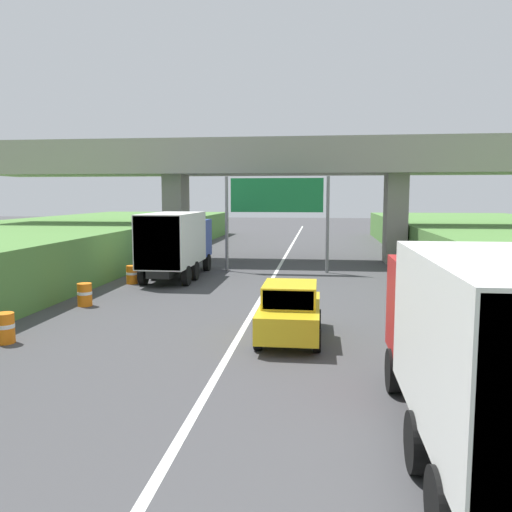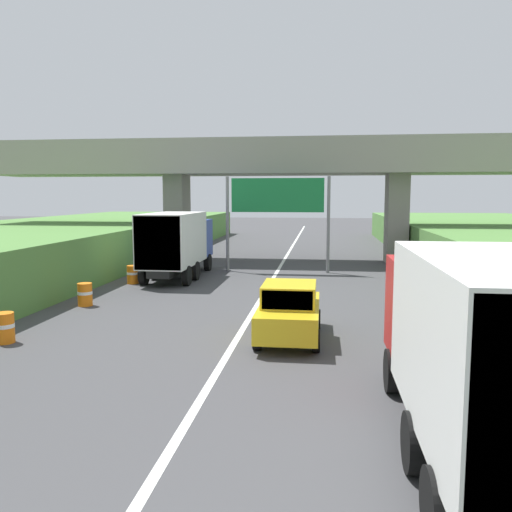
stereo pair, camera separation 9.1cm
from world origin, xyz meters
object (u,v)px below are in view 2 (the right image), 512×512
object	(u,v)px
truck_red	(480,344)
construction_barrel_2	(85,294)
truck_blue	(178,241)
overhead_highway_sign	(277,202)
car_yellow	(289,311)
construction_barrel_1	(4,328)
construction_barrel_3	(133,274)

from	to	relation	value
truck_red	construction_barrel_2	size ratio (longest dim) A/B	8.11
truck_blue	overhead_highway_sign	bearing A→B (deg)	29.65
overhead_highway_sign	car_yellow	world-z (taller)	overhead_highway_sign
truck_blue	construction_barrel_2	bearing A→B (deg)	-103.23
overhead_highway_sign	car_yellow	size ratio (longest dim) A/B	1.43
truck_red	construction_barrel_1	bearing A→B (deg)	155.73
construction_barrel_2	construction_barrel_3	distance (m)	5.22
car_yellow	construction_barrel_3	size ratio (longest dim) A/B	4.56
overhead_highway_sign	construction_barrel_1	distance (m)	17.11
overhead_highway_sign	truck_red	distance (m)	21.36
truck_red	construction_barrel_3	xyz separation A→B (m)	(-11.77, 15.76, -1.47)
car_yellow	overhead_highway_sign	bearing A→B (deg)	96.47
construction_barrel_3	overhead_highway_sign	bearing A→B (deg)	36.13
truck_red	construction_barrel_2	xyz separation A→B (m)	(-11.77, 10.54, -1.47)
car_yellow	construction_barrel_3	xyz separation A→B (m)	(-8.27, 8.97, -0.40)
construction_barrel_2	construction_barrel_3	world-z (taller)	same
truck_red	car_yellow	bearing A→B (deg)	117.24
construction_barrel_1	construction_barrel_2	xyz separation A→B (m)	(0.02, 5.22, 0.00)
construction_barrel_1	truck_red	bearing A→B (deg)	-24.27
construction_barrel_3	car_yellow	bearing A→B (deg)	-47.30
truck_red	construction_barrel_1	world-z (taller)	truck_red
overhead_highway_sign	construction_barrel_1	world-z (taller)	overhead_highway_sign
truck_red	truck_blue	bearing A→B (deg)	119.44
construction_barrel_1	construction_barrel_3	bearing A→B (deg)	89.94
truck_blue	construction_barrel_3	xyz separation A→B (m)	(-1.72, -2.05, -1.47)
truck_blue	car_yellow	xyz separation A→B (m)	(6.56, -11.02, -1.08)
truck_red	construction_barrel_1	xyz separation A→B (m)	(-11.78, 5.31, -1.47)
overhead_highway_sign	car_yellow	xyz separation A→B (m)	(1.57, -13.86, -3.12)
truck_blue	construction_barrel_2	distance (m)	7.62
construction_barrel_1	construction_barrel_2	bearing A→B (deg)	89.83
truck_red	construction_barrel_3	size ratio (longest dim) A/B	8.11
overhead_highway_sign	construction_barrel_3	distance (m)	9.01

